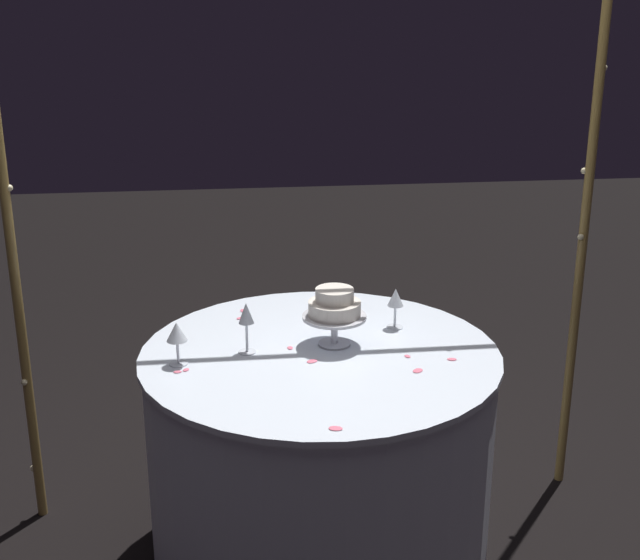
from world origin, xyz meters
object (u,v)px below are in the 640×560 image
object	(u,v)px
main_table	(320,455)
tiered_cake	(334,308)
wine_glass_2	(246,317)
wine_glass_0	(177,334)
wine_glass_1	(395,300)
decorative_arch	(308,157)

from	to	relation	value
main_table	tiered_cake	size ratio (longest dim) A/B	5.54
main_table	wine_glass_2	size ratio (longest dim) A/B	6.88
main_table	tiered_cake	xyz separation A→B (m)	(0.06, 0.06, 0.53)
tiered_cake	wine_glass_0	xyz separation A→B (m)	(-0.53, -0.10, -0.03)
main_table	wine_glass_1	world-z (taller)	wine_glass_1
wine_glass_1	wine_glass_2	bearing A→B (deg)	-163.36
tiered_cake	wine_glass_1	size ratio (longest dim) A/B	1.48
wine_glass_1	wine_glass_2	world-z (taller)	wine_glass_2
main_table	tiered_cake	bearing A→B (deg)	45.29
main_table	wine_glass_2	world-z (taller)	wine_glass_2
decorative_arch	wine_glass_1	world-z (taller)	decorative_arch
decorative_arch	wine_glass_1	bearing A→B (deg)	-30.28
decorative_arch	tiered_cake	distance (m)	0.55
wine_glass_0	wine_glass_1	size ratio (longest dim) A/B	0.99
tiered_cake	wine_glass_2	xyz separation A→B (m)	(-0.30, -0.03, -0.01)
tiered_cake	wine_glass_1	bearing A→B (deg)	28.70
decorative_arch	tiered_cake	bearing A→B (deg)	-79.42
decorative_arch	main_table	distance (m)	1.05
decorative_arch	main_table	world-z (taller)	decorative_arch
decorative_arch	wine_glass_0	bearing A→B (deg)	-139.39
decorative_arch	wine_glass_0	distance (m)	0.79
wine_glass_1	wine_glass_2	size ratio (longest dim) A/B	0.84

